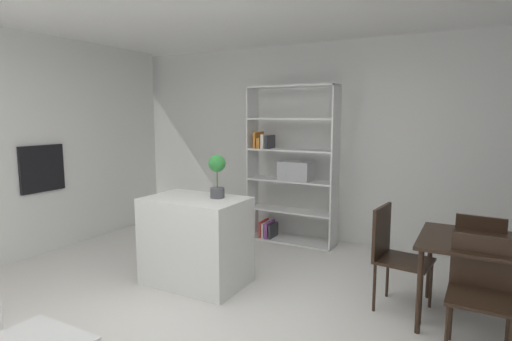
# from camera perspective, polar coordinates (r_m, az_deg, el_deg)

# --- Properties ---
(ground_plane) EXTENTS (9.91, 9.91, 0.00)m
(ground_plane) POSITION_cam_1_polar(r_m,az_deg,el_deg) (3.73, -7.39, -20.58)
(ground_plane) COLOR silver
(back_partition) EXTENTS (7.20, 0.06, 2.76)m
(back_partition) POSITION_cam_1_polar(r_m,az_deg,el_deg) (5.87, 9.11, 3.85)
(back_partition) COLOR silver
(back_partition) RESTS_ON ground_plane
(built_in_oven) EXTENTS (0.06, 0.58, 0.59)m
(built_in_oven) POSITION_cam_1_polar(r_m,az_deg,el_deg) (5.80, -27.61, 0.28)
(built_in_oven) COLOR black
(built_in_oven) RESTS_ON ground_plane
(kitchen_island) EXTENTS (1.03, 0.68, 0.91)m
(kitchen_island) POSITION_cam_1_polar(r_m,az_deg,el_deg) (4.41, -8.33, -9.62)
(kitchen_island) COLOR white
(kitchen_island) RESTS_ON ground_plane
(potted_plant_on_island) EXTENTS (0.18, 0.18, 0.45)m
(potted_plant_on_island) POSITION_cam_1_polar(r_m,az_deg,el_deg) (4.23, -5.44, -0.21)
(potted_plant_on_island) COLOR #4C4C51
(potted_plant_on_island) RESTS_ON kitchen_island
(open_bookshelf) EXTENTS (1.26, 0.33, 2.16)m
(open_bookshelf) POSITION_cam_1_polar(r_m,az_deg,el_deg) (5.67, 4.66, 0.14)
(open_bookshelf) COLOR white
(open_bookshelf) RESTS_ON ground_plane
(dining_table) EXTENTS (0.97, 0.87, 0.74)m
(dining_table) POSITION_cam_1_polar(r_m,az_deg,el_deg) (3.92, 28.94, -9.70)
(dining_table) COLOR black
(dining_table) RESTS_ON ground_plane
(dining_chair_island_side) EXTENTS (0.51, 0.48, 0.94)m
(dining_chair_island_side) POSITION_cam_1_polar(r_m,az_deg,el_deg) (4.01, 18.50, -10.29)
(dining_chair_island_side) COLOR black
(dining_chair_island_side) RESTS_ON ground_plane
(dining_chair_far) EXTENTS (0.45, 0.48, 0.87)m
(dining_chair_far) POSITION_cam_1_polar(r_m,az_deg,el_deg) (4.40, 28.71, -9.71)
(dining_chair_far) COLOR black
(dining_chair_far) RESTS_ON ground_plane
(dining_chair_near) EXTENTS (0.45, 0.45, 0.87)m
(dining_chair_near) POSITION_cam_1_polar(r_m,az_deg,el_deg) (3.53, 28.85, -13.79)
(dining_chair_near) COLOR black
(dining_chair_near) RESTS_ON ground_plane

